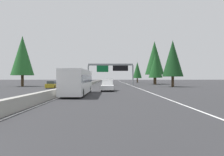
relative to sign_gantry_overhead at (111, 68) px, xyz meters
name	(u,v)px	position (x,y,z in m)	size (l,w,h in m)	color
ground_plane	(92,85)	(7.82, 6.04, -4.80)	(320.00, 320.00, 0.00)	#2D2D30
median_barrier	(96,82)	(27.82, 6.34, -4.35)	(180.00, 0.56, 0.90)	#9E9B93
shoulder_stripe_right	(126,84)	(17.82, -5.48, -4.79)	(160.00, 0.16, 0.01)	silver
shoulder_stripe_median	(95,84)	(17.82, 5.79, -4.79)	(160.00, 0.16, 0.01)	silver
sign_gantry_overhead	(111,68)	(0.00, 0.00, 0.00)	(0.50, 12.68, 6.03)	gray
bus_far_right	(78,81)	(-30.26, 4.40, -3.08)	(11.50, 2.55, 3.10)	white
pickup_near_right	(108,85)	(-22.59, 0.72, -3.89)	(5.60, 2.00, 1.86)	white
sedan_mid_right	(109,83)	(4.03, 0.74, -4.12)	(4.40, 1.80, 1.47)	#AD931E
minivan_mid_center	(110,80)	(40.74, 0.44, -3.85)	(5.00, 1.95, 1.69)	white
oncoming_near	(87,82)	(21.44, 8.95, -4.12)	(4.40, 1.80, 1.47)	red
oncoming_far	(52,85)	(-13.75, 12.33, -4.12)	(4.40, 1.80, 1.47)	#AD931E
conifer_right_near	(173,58)	(-7.85, -14.61, 1.94)	(4.88, 4.88, 11.09)	#4C3823
conifer_right_mid	(155,66)	(8.22, -14.05, 1.14)	(4.31, 4.31, 9.79)	#4C3823
conifer_right_far	(154,58)	(14.79, -15.16, 4.26)	(6.55, 6.55, 14.89)	#4C3823
conifer_right_distant	(137,70)	(33.83, -11.67, 0.72)	(4.00, 4.00, 9.09)	#4C3823
conifer_left_near	(22,56)	(-5.23, 22.18, 2.87)	(5.55, 5.55, 12.61)	#4C3823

